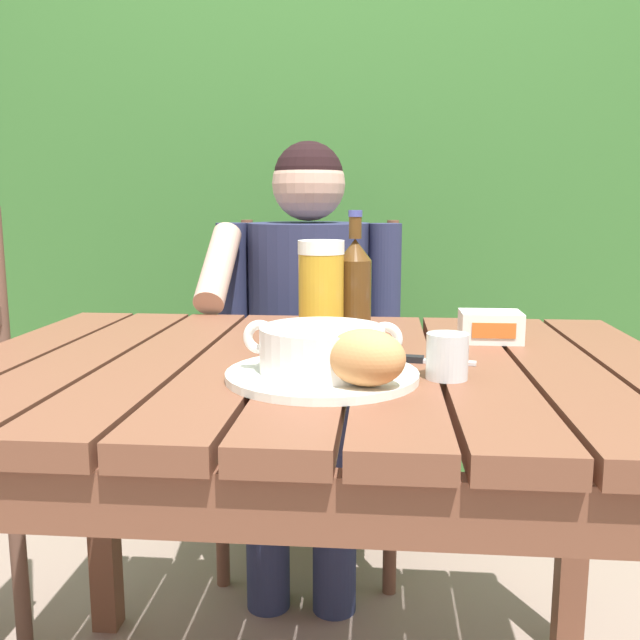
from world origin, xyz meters
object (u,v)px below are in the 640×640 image
chair_near_diner (315,391)px  beer_glass (319,292)px  person_eating (306,329)px  water_glass_small (447,356)px  beer_bottle (355,287)px  bread_roll (366,357)px  butter_tub (490,327)px  table_knife (422,360)px  serving_plate (322,375)px  soup_bowl (322,348)px

chair_near_diner → beer_glass: (0.08, -0.75, 0.39)m
person_eating → water_glass_small: (0.29, -0.78, 0.11)m
beer_glass → beer_bottle: 0.08m
water_glass_small → chair_near_diner: bearing=106.3°
bread_roll → beer_glass: beer_glass is taller
chair_near_diner → beer_bottle: 0.82m
beer_bottle → butter_tub: bearing=0.6°
bread_roll → water_glass_small: bread_roll is taller
table_knife → butter_tub: bearing=53.7°
serving_plate → bread_roll: 0.11m
person_eating → soup_bowl: size_ratio=5.11×
soup_bowl → bread_roll: bearing=-49.4°
bread_roll → beer_glass: size_ratio=0.70×
person_eating → table_knife: person_eating is taller
person_eating → bread_roll: bearing=-78.7°
water_glass_small → person_eating: bearing=110.5°
person_eating → beer_glass: person_eating is taller
serving_plate → beer_bottle: bearing=83.4°
beer_bottle → butter_tub: beer_bottle is taller
serving_plate → water_glass_small: (0.18, 0.02, 0.03)m
beer_glass → serving_plate: bearing=-84.0°
serving_plate → beer_glass: beer_glass is taller
beer_bottle → table_knife: size_ratio=1.69×
water_glass_small → table_knife: size_ratio=0.47×
table_knife → beer_bottle: bearing=122.6°
beer_glass → beer_bottle: size_ratio=0.78×
water_glass_small → serving_plate: bearing=-174.0°
chair_near_diner → soup_bowl: size_ratio=4.21×
beer_glass → person_eating: bearing=98.8°
chair_near_diner → water_glass_small: chair_near_diner is taller
soup_bowl → table_knife: size_ratio=1.63×
person_eating → soup_bowl: (0.11, -0.80, 0.12)m
beer_bottle → table_knife: beer_bottle is taller
bread_roll → water_glass_small: 0.15m
beer_bottle → beer_glass: bearing=-144.6°
serving_plate → beer_bottle: size_ratio=1.17×
serving_plate → table_knife: size_ratio=1.98×
butter_tub → table_knife: 0.23m
person_eating → serving_plate: 0.81m
table_knife → beer_glass: bearing=142.4°
chair_near_diner → soup_bowl: (0.11, -1.00, 0.34)m
chair_near_diner → person_eating: (-0.00, -0.20, 0.22)m
person_eating → butter_tub: size_ratio=10.70×
serving_plate → bread_roll: size_ratio=2.16×
soup_bowl → beer_bottle: beer_bottle is taller
water_glass_small → butter_tub: 0.30m
person_eating → beer_glass: 0.57m
butter_tub → table_knife: bearing=-126.3°
serving_plate → bread_roll: bearing=-49.4°
soup_bowl → table_knife: (0.15, 0.12, -0.04)m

